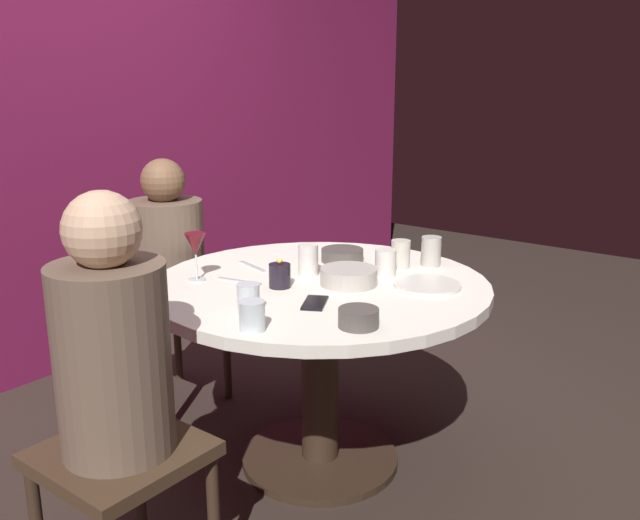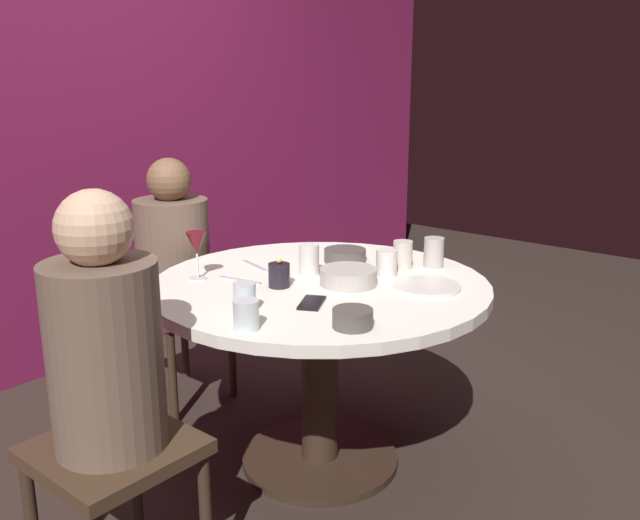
{
  "view_description": "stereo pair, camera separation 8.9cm",
  "coord_description": "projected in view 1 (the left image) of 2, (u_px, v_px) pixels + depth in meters",
  "views": [
    {
      "loc": [
        -1.86,
        -1.43,
        1.44
      ],
      "look_at": [
        0.0,
        0.0,
        0.81
      ],
      "focal_mm": 38.14,
      "sensor_mm": 36.0,
      "label": 1
    },
    {
      "loc": [
        -1.8,
        -1.5,
        1.44
      ],
      "look_at": [
        0.0,
        0.0,
        0.81
      ],
      "focal_mm": 38.14,
      "sensor_mm": 36.0,
      "label": 2
    }
  ],
  "objects": [
    {
      "name": "cup_center_front",
      "position": [
        248.0,
        298.0,
        2.11
      ],
      "size": [
        0.07,
        0.07,
        0.09
      ],
      "primitive_type": "cylinder",
      "color": "silver",
      "rests_on": "dining_table"
    },
    {
      "name": "bowl_small_white",
      "position": [
        349.0,
        276.0,
        2.41
      ],
      "size": [
        0.2,
        0.2,
        0.06
      ],
      "primitive_type": "cylinder",
      "color": "#B2ADA3",
      "rests_on": "dining_table"
    },
    {
      "name": "cell_phone",
      "position": [
        315.0,
        303.0,
        2.2
      ],
      "size": [
        0.16,
        0.13,
        0.01
      ],
      "primitive_type": "cube",
      "rotation": [
        0.0,
        0.0,
        2.07
      ],
      "color": "black",
      "rests_on": "dining_table"
    },
    {
      "name": "cup_by_right_diner",
      "position": [
        308.0,
        260.0,
        2.51
      ],
      "size": [
        0.07,
        0.07,
        0.12
      ],
      "primitive_type": "cylinder",
      "color": "silver",
      "rests_on": "dining_table"
    },
    {
      "name": "dinner_plate",
      "position": [
        427.0,
        285.0,
        2.38
      ],
      "size": [
        0.24,
        0.24,
        0.01
      ],
      "primitive_type": "cylinder",
      "color": "silver",
      "rests_on": "dining_table"
    },
    {
      "name": "knife_near_plate",
      "position": [
        240.0,
        281.0,
        2.44
      ],
      "size": [
        0.05,
        0.18,
        0.01
      ],
      "primitive_type": "cube",
      "rotation": [
        0.0,
        0.0,
        0.2
      ],
      "color": "#B7B7BC",
      "rests_on": "dining_table"
    },
    {
      "name": "fork_near_plate",
      "position": [
        253.0,
        266.0,
        2.63
      ],
      "size": [
        0.07,
        0.18,
        0.01
      ],
      "primitive_type": "cube",
      "rotation": [
        0.0,
        0.0,
        -0.28
      ],
      "color": "#B7B7BC",
      "rests_on": "dining_table"
    },
    {
      "name": "cup_by_left_diner",
      "position": [
        386.0,
        263.0,
        2.51
      ],
      "size": [
        0.08,
        0.08,
        0.1
      ],
      "primitive_type": "cylinder",
      "color": "silver",
      "rests_on": "dining_table"
    },
    {
      "name": "seated_diner_back",
      "position": [
        167.0,
        255.0,
        2.95
      ],
      "size": [
        0.4,
        0.4,
        1.11
      ],
      "rotation": [
        0.0,
        0.0,
        4.71
      ],
      "color": "#3F2D1E",
      "rests_on": "ground"
    },
    {
      "name": "back_wall",
      "position": [
        55.0,
        108.0,
        3.25
      ],
      "size": [
        6.0,
        0.1,
        2.6
      ],
      "primitive_type": "cube",
      "color": "maroon",
      "rests_on": "ground"
    },
    {
      "name": "wine_glass",
      "position": [
        195.0,
        246.0,
        2.42
      ],
      "size": [
        0.08,
        0.08,
        0.18
      ],
      "color": "silver",
      "rests_on": "dining_table"
    },
    {
      "name": "cup_far_edge",
      "position": [
        401.0,
        254.0,
        2.62
      ],
      "size": [
        0.07,
        0.07,
        0.11
      ],
      "primitive_type": "cylinder",
      "color": "beige",
      "rests_on": "dining_table"
    },
    {
      "name": "ground_plane",
      "position": [
        320.0,
        461.0,
        2.64
      ],
      "size": [
        8.0,
        8.0,
        0.0
      ],
      "primitive_type": "plane",
      "color": "#2D231E"
    },
    {
      "name": "dining_table",
      "position": [
        320.0,
        325.0,
        2.49
      ],
      "size": [
        1.22,
        1.22,
        0.73
      ],
      "color": "silver",
      "rests_on": "ground"
    },
    {
      "name": "seated_diner_left",
      "position": [
        113.0,
        361.0,
        1.77
      ],
      "size": [
        0.4,
        0.4,
        1.17
      ],
      "rotation": [
        0.0,
        0.0,
        6.28
      ],
      "color": "#3F2D1E",
      "rests_on": "ground"
    },
    {
      "name": "cup_beside_wine",
      "position": [
        252.0,
        316.0,
        1.96
      ],
      "size": [
        0.08,
        0.08,
        0.09
      ],
      "primitive_type": "cylinder",
      "color": "silver",
      "rests_on": "dining_table"
    },
    {
      "name": "bowl_serving_large",
      "position": [
        342.0,
        255.0,
        2.71
      ],
      "size": [
        0.17,
        0.17,
        0.05
      ],
      "primitive_type": "cylinder",
      "color": "#4C4742",
      "rests_on": "dining_table"
    },
    {
      "name": "bowl_salad_center",
      "position": [
        359.0,
        318.0,
        1.99
      ],
      "size": [
        0.12,
        0.12,
        0.06
      ],
      "primitive_type": "cylinder",
      "color": "#4C4742",
      "rests_on": "dining_table"
    },
    {
      "name": "cup_near_candle",
      "position": [
        431.0,
        251.0,
        2.64
      ],
      "size": [
        0.08,
        0.08,
        0.11
      ],
      "primitive_type": "cylinder",
      "color": "#B2ADA3",
      "rests_on": "dining_table"
    },
    {
      "name": "candle_holder",
      "position": [
        280.0,
        275.0,
        2.37
      ],
      "size": [
        0.08,
        0.08,
        0.11
      ],
      "color": "black",
      "rests_on": "dining_table"
    }
  ]
}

